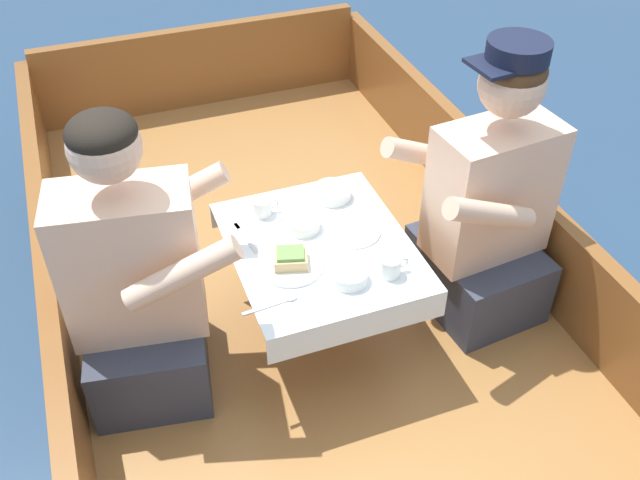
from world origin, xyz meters
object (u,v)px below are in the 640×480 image
object	(u,v)px
sandwich	(290,258)
coffee_cup_port	(262,207)
person_port	(138,288)
person_starboard	(487,212)
coffee_cup_starboard	(391,266)

from	to	relation	value
sandwich	coffee_cup_port	xyz separation A→B (m)	(-0.00, 0.28, -0.00)
person_port	sandwich	bearing A→B (deg)	0.93
person_port	person_starboard	bearing A→B (deg)	6.66
person_starboard	coffee_cup_starboard	size ratio (longest dim) A/B	10.83
coffee_cup_starboard	person_starboard	bearing A→B (deg)	20.02
coffee_cup_port	coffee_cup_starboard	bearing A→B (deg)	-56.74
person_port	coffee_cup_starboard	world-z (taller)	person_port
person_starboard	sandwich	bearing A→B (deg)	-4.45
coffee_cup_port	person_starboard	bearing A→B (deg)	-20.79
person_port	person_starboard	distance (m)	1.17
person_starboard	coffee_cup_starboard	distance (m)	0.46
person_port	person_starboard	world-z (taller)	person_starboard
sandwich	coffee_cup_starboard	bearing A→B (deg)	-27.50
person_port	coffee_cup_starboard	size ratio (longest dim) A/B	10.50
person_starboard	person_port	bearing A→B (deg)	-8.25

